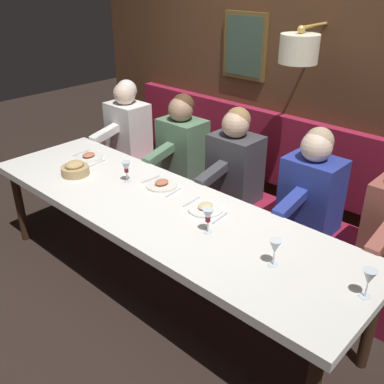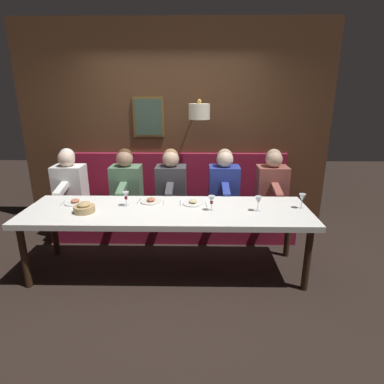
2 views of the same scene
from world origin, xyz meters
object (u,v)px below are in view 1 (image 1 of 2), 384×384
Objects in this scene: diner_far at (182,141)px; wine_glass_1 at (369,278)px; wine_glass_3 at (208,216)px; diner_near at (312,184)px; wine_glass_2 at (275,247)px; diner_middle at (235,158)px; bread_bowl at (75,169)px; diner_farthest at (127,122)px; wine_glass_0 at (126,168)px; dining_table at (159,213)px.

wine_glass_1 is at bearing -111.73° from diner_far.
wine_glass_3 is (-0.08, 0.98, -0.00)m from wine_glass_1.
diner_near is 0.96m from wine_glass_2.
diner_near is at bearing -90.00° from diner_middle.
diner_near is at bearing -57.47° from bread_bowl.
wine_glass_3 is (0.01, 0.49, -0.00)m from wine_glass_2.
diner_near reaches higher than wine_glass_1.
diner_farthest is 1.22m from wine_glass_0.
bread_bowl is at bearing 93.07° from wine_glass_3.
bread_bowl is (-0.10, 0.86, 0.11)m from dining_table.
wine_glass_0 is 0.94m from wine_glass_3.
diner_far is at bearing 68.27° from wine_glass_1.
diner_near is 0.94m from wine_glass_3.
wine_glass_3 is at bearing 167.21° from diner_near.
diner_far reaches higher than wine_glass_1.
diner_far is (0.00, 0.60, 0.00)m from diner_middle.
diner_middle is 0.90m from wine_glass_0.
wine_glass_0 is at bearing -63.42° from bread_bowl.
dining_table is 0.98m from wine_glass_2.
diner_middle is 1.00× the size of diner_farthest.
diner_farthest is at bearing 73.77° from wine_glass_1.
dining_table is at bearing -122.28° from diner_farthest.
wine_glass_0 is 0.45m from bread_bowl.
diner_middle is at bearing 90.00° from diner_near.
wine_glass_2 is 1.83m from bread_bowl.
diner_near is 1.83m from bread_bowl.
wine_glass_3 is at bearing -93.52° from dining_table.
diner_middle is at bearing -90.00° from diner_far.
wine_glass_0 is at bearing 150.98° from diner_middle.
diner_near reaches higher than bread_bowl.
dining_table is 18.67× the size of wine_glass_0.
wine_glass_2 reaches higher than dining_table.
diner_farthest is at bearing 57.72° from dining_table.
diner_middle is at bearing 28.80° from wine_glass_3.
wine_glass_0 is at bearing 124.44° from diner_near.
bread_bowl is at bearing 116.58° from wine_glass_0.
dining_table is 18.67× the size of wine_glass_1.
bread_bowl is at bearing 122.53° from diner_near.
diner_middle reaches higher than wine_glass_3.
bread_bowl is at bearing -151.30° from diner_farthest.
wine_glass_1 is (-0.83, -2.85, 0.04)m from diner_farthest.
wine_glass_2 is (-0.92, -2.36, 0.04)m from diner_farthest.
wine_glass_1 is 1.00× the size of wine_glass_3.
wine_glass_0 and wine_glass_3 have the same top height.
diner_near is 3.60× the size of bread_bowl.
wine_glass_3 reaches higher than bread_bowl.
wine_glass_1 is (-0.83, -0.77, 0.04)m from diner_near.
diner_far is 2.24m from wine_glass_1.
wine_glass_2 is at bearing -90.92° from wine_glass_3.
bread_bowl reaches higher than dining_table.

